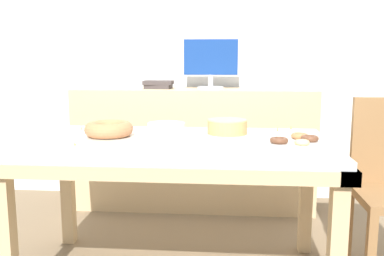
{
  "coord_description": "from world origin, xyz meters",
  "views": [
    {
      "loc": [
        0.26,
        -2.09,
        1.14
      ],
      "look_at": [
        0.08,
        0.01,
        0.79
      ],
      "focal_mm": 40.0,
      "sensor_mm": 36.0,
      "label": 1
    }
  ],
  "objects_px": {
    "cake_golden_bundt": "(109,131)",
    "pastry_platter": "(293,141)",
    "computer_monitor": "(211,63)",
    "tealight_right_edge": "(277,132)",
    "tealight_centre": "(75,147)",
    "cake_chocolate_round": "(227,128)",
    "tealight_near_front": "(291,130)",
    "book_stack": "(158,84)",
    "plate_stack": "(166,127)",
    "tealight_left_edge": "(81,131)"
  },
  "relations": [
    {
      "from": "tealight_right_edge",
      "to": "book_stack",
      "type": "bearing_deg",
      "value": 131.25
    },
    {
      "from": "book_stack",
      "to": "cake_chocolate_round",
      "type": "distance_m",
      "value": 1.13
    },
    {
      "from": "cake_golden_bundt",
      "to": "book_stack",
      "type": "bearing_deg",
      "value": 86.25
    },
    {
      "from": "plate_stack",
      "to": "tealight_centre",
      "type": "xyz_separation_m",
      "value": [
        -0.34,
        -0.49,
        -0.01
      ]
    },
    {
      "from": "plate_stack",
      "to": "tealight_right_edge",
      "type": "relative_size",
      "value": 5.25
    },
    {
      "from": "tealight_right_edge",
      "to": "tealight_centre",
      "type": "xyz_separation_m",
      "value": [
        -0.96,
        -0.46,
        0.0
      ]
    },
    {
      "from": "pastry_platter",
      "to": "tealight_left_edge",
      "type": "relative_size",
      "value": 8.61
    },
    {
      "from": "cake_golden_bundt",
      "to": "pastry_platter",
      "type": "height_order",
      "value": "cake_golden_bundt"
    },
    {
      "from": "cake_chocolate_round",
      "to": "tealight_centre",
      "type": "bearing_deg",
      "value": -150.24
    },
    {
      "from": "tealight_right_edge",
      "to": "tealight_centre",
      "type": "bearing_deg",
      "value": -154.07
    },
    {
      "from": "book_stack",
      "to": "cake_golden_bundt",
      "type": "distance_m",
      "value": 1.13
    },
    {
      "from": "computer_monitor",
      "to": "plate_stack",
      "type": "distance_m",
      "value": 0.97
    },
    {
      "from": "book_stack",
      "to": "cake_chocolate_round",
      "type": "height_order",
      "value": "book_stack"
    },
    {
      "from": "cake_chocolate_round",
      "to": "tealight_centre",
      "type": "distance_m",
      "value": 0.79
    },
    {
      "from": "computer_monitor",
      "to": "tealight_near_front",
      "type": "distance_m",
      "value": 1.03
    },
    {
      "from": "cake_chocolate_round",
      "to": "tealight_left_edge",
      "type": "bearing_deg",
      "value": 177.39
    },
    {
      "from": "tealight_near_front",
      "to": "tealight_left_edge",
      "type": "bearing_deg",
      "value": -174.6
    },
    {
      "from": "tealight_left_edge",
      "to": "tealight_right_edge",
      "type": "distance_m",
      "value": 1.08
    },
    {
      "from": "plate_stack",
      "to": "tealight_centre",
      "type": "distance_m",
      "value": 0.6
    },
    {
      "from": "tealight_centre",
      "to": "tealight_left_edge",
      "type": "bearing_deg",
      "value": 105.79
    },
    {
      "from": "tealight_right_edge",
      "to": "tealight_near_front",
      "type": "relative_size",
      "value": 1.0
    },
    {
      "from": "cake_golden_bundt",
      "to": "tealight_left_edge",
      "type": "distance_m",
      "value": 0.27
    },
    {
      "from": "computer_monitor",
      "to": "plate_stack",
      "type": "bearing_deg",
      "value": -103.25
    },
    {
      "from": "cake_chocolate_round",
      "to": "cake_golden_bundt",
      "type": "relative_size",
      "value": 0.93
    },
    {
      "from": "computer_monitor",
      "to": "tealight_near_front",
      "type": "relative_size",
      "value": 10.6
    },
    {
      "from": "tealight_left_edge",
      "to": "plate_stack",
      "type": "bearing_deg",
      "value": 7.32
    },
    {
      "from": "plate_stack",
      "to": "tealight_centre",
      "type": "height_order",
      "value": "plate_stack"
    },
    {
      "from": "tealight_near_front",
      "to": "book_stack",
      "type": "bearing_deg",
      "value": 136.42
    },
    {
      "from": "cake_golden_bundt",
      "to": "cake_chocolate_round",
      "type": "bearing_deg",
      "value": 12.22
    },
    {
      "from": "plate_stack",
      "to": "tealight_right_edge",
      "type": "bearing_deg",
      "value": -2.2
    },
    {
      "from": "tealight_right_edge",
      "to": "tealight_centre",
      "type": "height_order",
      "value": "same"
    },
    {
      "from": "book_stack",
      "to": "tealight_centre",
      "type": "relative_size",
      "value": 5.5
    },
    {
      "from": "tealight_centre",
      "to": "plate_stack",
      "type": "bearing_deg",
      "value": 54.78
    },
    {
      "from": "pastry_platter",
      "to": "book_stack",
      "type": "bearing_deg",
      "value": 125.51
    },
    {
      "from": "computer_monitor",
      "to": "tealight_near_front",
      "type": "height_order",
      "value": "computer_monitor"
    },
    {
      "from": "computer_monitor",
      "to": "plate_stack",
      "type": "relative_size",
      "value": 2.02
    },
    {
      "from": "tealight_right_edge",
      "to": "pastry_platter",
      "type": "bearing_deg",
      "value": -80.56
    },
    {
      "from": "computer_monitor",
      "to": "tealight_right_edge",
      "type": "distance_m",
      "value": 1.06
    },
    {
      "from": "cake_golden_bundt",
      "to": "pastry_platter",
      "type": "relative_size",
      "value": 0.87
    },
    {
      "from": "pastry_platter",
      "to": "plate_stack",
      "type": "bearing_deg",
      "value": 155.75
    },
    {
      "from": "pastry_platter",
      "to": "cake_chocolate_round",
      "type": "bearing_deg",
      "value": 147.8
    },
    {
      "from": "tealight_centre",
      "to": "tealight_near_front",
      "type": "bearing_deg",
      "value": 27.39
    },
    {
      "from": "plate_stack",
      "to": "tealight_left_edge",
      "type": "xyz_separation_m",
      "value": [
        -0.47,
        -0.06,
        -0.01
      ]
    },
    {
      "from": "computer_monitor",
      "to": "book_stack",
      "type": "relative_size",
      "value": 1.93
    },
    {
      "from": "book_stack",
      "to": "cake_golden_bundt",
      "type": "xyz_separation_m",
      "value": [
        -0.07,
        -1.11,
        -0.17
      ]
    },
    {
      "from": "pastry_platter",
      "to": "plate_stack",
      "type": "xyz_separation_m",
      "value": [
        -0.66,
        0.3,
        0.01
      ]
    },
    {
      "from": "tealight_left_edge",
      "to": "tealight_centre",
      "type": "height_order",
      "value": "same"
    },
    {
      "from": "computer_monitor",
      "to": "cake_golden_bundt",
      "type": "xyz_separation_m",
      "value": [
        -0.47,
        -1.11,
        -0.33
      ]
    },
    {
      "from": "computer_monitor",
      "to": "cake_golden_bundt",
      "type": "relative_size",
      "value": 1.41
    },
    {
      "from": "cake_golden_bundt",
      "to": "pastry_platter",
      "type": "bearing_deg",
      "value": -4.3
    }
  ]
}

